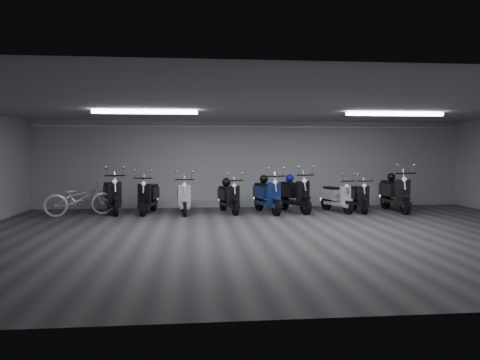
{
  "coord_description": "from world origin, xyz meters",
  "views": [
    {
      "loc": [
        -1.87,
        -9.84,
        1.85
      ],
      "look_at": [
        -0.65,
        2.5,
        1.05
      ],
      "focal_mm": 34.34,
      "sensor_mm": 36.0,
      "label": 1
    }
  ],
  "objects": [
    {
      "name": "scooter_3",
      "position": [
        -0.87,
        3.59,
        0.62
      ],
      "size": [
        0.96,
        1.75,
        1.24
      ],
      "primitive_type": null,
      "rotation": [
        0.0,
        0.0,
        0.26
      ],
      "color": "black",
      "rests_on": "floor"
    },
    {
      "name": "helmet_0",
      "position": [
        -0.93,
        3.82,
        0.9
      ],
      "size": [
        0.26,
        0.26,
        0.26
      ],
      "primitive_type": "sphere",
      "color": "black",
      "rests_on": "scooter_3"
    },
    {
      "name": "scooter_0",
      "position": [
        -4.28,
        3.84,
        0.71
      ],
      "size": [
        1.18,
        2.01,
        1.42
      ],
      "primitive_type": null,
      "rotation": [
        0.0,
        0.0,
        0.3
      ],
      "color": "black",
      "rests_on": "floor"
    },
    {
      "name": "scooter_1",
      "position": [
        -3.23,
        3.73,
        0.67
      ],
      "size": [
        0.87,
        1.87,
        1.34
      ],
      "primitive_type": null,
      "rotation": [
        0.0,
        0.0,
        -0.16
      ],
      "color": "black",
      "rests_on": "floor"
    },
    {
      "name": "scooter_2",
      "position": [
        -2.2,
        3.55,
        0.64
      ],
      "size": [
        0.71,
        1.77,
        1.29
      ],
      "primitive_type": null,
      "rotation": [
        0.0,
        0.0,
        0.08
      ],
      "color": "silver",
      "rests_on": "floor"
    },
    {
      "name": "helmet_1",
      "position": [
        4.13,
        3.67,
        1.04
      ],
      "size": [
        0.24,
        0.24,
        0.24
      ],
      "primitive_type": "sphere",
      "color": "black",
      "rests_on": "scooter_9"
    },
    {
      "name": "fluor_strip_left",
      "position": [
        -3.0,
        1.0,
        2.74
      ],
      "size": [
        2.4,
        0.18,
        0.08
      ],
      "primitive_type": "cube",
      "color": "white",
      "rests_on": "ceiling"
    },
    {
      "name": "helmet_3",
      "position": [
        0.18,
        3.71,
        0.99
      ],
      "size": [
        0.26,
        0.26,
        0.26
      ],
      "primitive_type": "sphere",
      "color": "black",
      "rests_on": "scooter_4"
    },
    {
      "name": "scooter_4",
      "position": [
        0.25,
        3.46,
        0.7
      ],
      "size": [
        1.09,
        1.97,
        1.4
      ],
      "primitive_type": null,
      "rotation": [
        0.0,
        0.0,
        0.26
      ],
      "color": "navy",
      "rests_on": "floor"
    },
    {
      "name": "conduit",
      "position": [
        0.0,
        4.92,
        2.62
      ],
      "size": [
        13.6,
        0.05,
        0.05
      ],
      "primitive_type": "cylinder",
      "rotation": [
        0.0,
        1.57,
        0.0
      ],
      "color": "white",
      "rests_on": "back_wall"
    },
    {
      "name": "ceiling",
      "position": [
        0.0,
        0.0,
        2.8
      ],
      "size": [
        14.0,
        10.0,
        0.01
      ],
      "primitive_type": "cube",
      "color": "gray",
      "rests_on": "ground"
    },
    {
      "name": "back_wall",
      "position": [
        0.0,
        5.0,
        1.4
      ],
      "size": [
        14.0,
        0.01,
        2.8
      ],
      "primitive_type": "cube",
      "color": "#A4A5A7",
      "rests_on": "ground"
    },
    {
      "name": "front_wall",
      "position": [
        0.0,
        -5.0,
        1.4
      ],
      "size": [
        14.0,
        0.01,
        2.8
      ],
      "primitive_type": "cube",
      "color": "#A4A5A7",
      "rests_on": "ground"
    },
    {
      "name": "bicycle",
      "position": [
        -5.12,
        3.44,
        0.61
      ],
      "size": [
        2.0,
        1.27,
        1.22
      ],
      "primitive_type": "imported",
      "rotation": [
        0.0,
        0.0,
        1.92
      ],
      "color": "white",
      "rests_on": "floor"
    },
    {
      "name": "scooter_6",
      "position": [
        2.37,
        3.49,
        0.6
      ],
      "size": [
        1.03,
        1.7,
        1.2
      ],
      "primitive_type": null,
      "rotation": [
        0.0,
        0.0,
        0.33
      ],
      "color": "silver",
      "rests_on": "floor"
    },
    {
      "name": "helmet_2",
      "position": [
        1.0,
        3.84,
        1.0
      ],
      "size": [
        0.25,
        0.25,
        0.25
      ],
      "primitive_type": "sphere",
      "color": "#130C89",
      "rests_on": "scooter_5"
    },
    {
      "name": "floor",
      "position": [
        0.0,
        0.0,
        -0.01
      ],
      "size": [
        14.0,
        10.0,
        0.01
      ],
      "primitive_type": "cube",
      "color": "#38383A",
      "rests_on": "ground"
    },
    {
      "name": "scooter_5",
      "position": [
        1.09,
        3.59,
        0.71
      ],
      "size": [
        1.22,
        2.01,
        1.42
      ],
      "primitive_type": null,
      "rotation": [
        0.0,
        0.0,
        0.33
      ],
      "color": "black",
      "rests_on": "floor"
    },
    {
      "name": "scooter_8",
      "position": [
        3.05,
        3.46,
        0.6
      ],
      "size": [
        0.63,
        1.64,
        1.2
      ],
      "primitive_type": null,
      "rotation": [
        0.0,
        0.0,
        -0.06
      ],
      "color": "black",
      "rests_on": "floor"
    },
    {
      "name": "fluor_strip_right",
      "position": [
        3.0,
        1.0,
        2.74
      ],
      "size": [
        2.4,
        0.18,
        0.08
      ],
      "primitive_type": "cube",
      "color": "white",
      "rests_on": "ceiling"
    },
    {
      "name": "scooter_9",
      "position": [
        4.14,
        3.39,
        0.74
      ],
      "size": [
        0.69,
        2.0,
        1.48
      ],
      "primitive_type": null,
      "rotation": [
        0.0,
        0.0,
        0.01
      ],
      "color": "black",
      "rests_on": "floor"
    }
  ]
}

